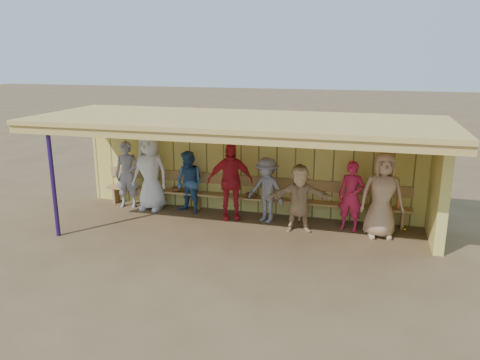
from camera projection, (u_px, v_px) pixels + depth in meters
name	position (u px, v px, depth m)	size (l,w,h in m)	color
ground	(236.00, 229.00, 10.51)	(90.00, 90.00, 0.00)	brown
player_a	(127.00, 175.00, 11.84)	(0.62, 0.41, 1.70)	gray
player_b	(150.00, 172.00, 11.65)	(0.93, 0.61, 1.91)	white
player_c	(189.00, 182.00, 11.43)	(0.75, 0.58, 1.54)	#2F5783
player_d	(230.00, 182.00, 10.95)	(1.07, 0.45, 1.83)	red
player_e	(266.00, 190.00, 10.82)	(0.98, 0.57, 1.52)	gray
player_f	(299.00, 198.00, 10.23)	(1.40, 0.45, 1.51)	tan
player_g	(351.00, 196.00, 10.29)	(0.57, 0.37, 1.56)	#C92047
player_h	(382.00, 195.00, 9.85)	(0.90, 0.59, 1.85)	tan
dugout_structure	(260.00, 150.00, 10.61)	(8.80, 3.20, 2.50)	#E3D060
bench	(248.00, 193.00, 11.41)	(7.60, 0.34, 0.93)	tan
dugout_equipment	(226.00, 194.00, 11.44)	(6.19, 0.62, 0.80)	gold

